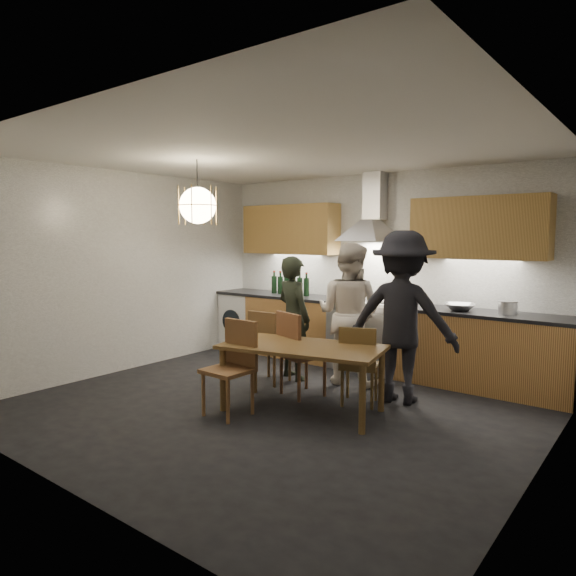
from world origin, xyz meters
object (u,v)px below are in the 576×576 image
Objects in this scene: chair_front at (234,361)px; mixing_bowl at (460,307)px; person_left at (294,318)px; wine_bottles at (290,283)px; stock_pot at (508,308)px; chair_back_left at (267,342)px; dining_table at (302,353)px; person_right at (402,317)px; person_mid at (349,314)px.

mixing_bowl is at bearing 58.82° from chair_front.
chair_front is 2.70× the size of mixing_bowl.
wine_bottles is at bearing -32.27° from person_left.
stock_pot is (1.97, 2.32, 0.44)m from chair_front.
person_left reaches higher than chair_back_left.
dining_table is 1.16m from person_right.
stock_pot is at bearing 39.19° from dining_table.
chair_back_left is 0.47m from person_left.
person_left is 0.90× the size of person_mid.
wine_bottles is at bearing 179.23° from stock_pot.
stock_pot is at bearing 50.99° from chair_front.
person_mid is 2.48× the size of wine_bottles.
chair_back_left is 1.30× the size of wine_bottles.
dining_table is at bearing 149.26° from person_left.
stock_pot reaches higher than mixing_bowl.
chair_back_left is 2.55× the size of mixing_bowl.
wine_bottles is (-1.60, 1.90, 0.47)m from dining_table.
chair_front is at bearing -122.63° from mixing_bowl.
wine_bottles is (-2.55, 0.08, 0.13)m from mixing_bowl.
chair_front is 1.68m from person_mid.
person_left is at bearing 15.58° from person_mid.
chair_front is 1.42m from person_left.
wine_bottles reaches higher than stock_pot.
mixing_bowl is at bearing -154.46° from person_mid.
chair_back_left is at bearing 34.24° from person_mid.
person_mid is at bearing -156.59° from stock_pot.
stock_pot reaches higher than chair_back_left.
wine_bottles is at bearing 178.17° from mixing_bowl.
person_right is at bearing -130.77° from stock_pot.
dining_table is at bearing 146.35° from chair_back_left.
chair_front is at bearing -150.27° from dining_table.
person_left is 0.69m from person_mid.
stock_pot is (0.52, 0.04, 0.03)m from mixing_bowl.
person_right is at bearing -169.42° from chair_back_left.
chair_front is at bearing 39.40° from person_right.
person_left is at bearing -10.45° from person_right.
chair_front is 3.07m from stock_pot.
wine_bottles reaches higher than chair_front.
mixing_bowl is (1.10, 0.66, 0.10)m from person_mid.
person_mid is 1.77m from stock_pot.
chair_back_left is 1.65m from person_right.
chair_front is 1.83m from person_right.
mixing_bowl is at bearing 49.90° from dining_table.
person_mid is at bearing -149.03° from mixing_bowl.
person_mid is (0.75, 0.62, 0.34)m from chair_back_left.
person_mid is at bearing -27.12° from wine_bottles.
chair_back_left reaches higher than dining_table.
dining_table is 1.19m from person_mid.
dining_table is 1.05m from chair_back_left.
stock_pot is (1.47, 1.86, 0.37)m from dining_table.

